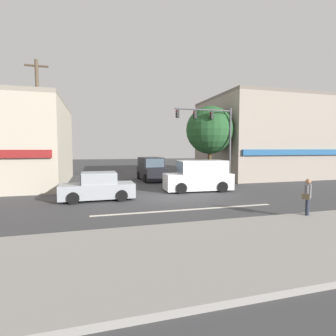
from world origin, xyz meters
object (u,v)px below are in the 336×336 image
Objects in this scene: utility_pole_near_left at (39,125)px; pedestrian_foreground_with_bag at (308,196)px; street_tree at (210,130)px; traffic_light_mast at (216,131)px; van_approaching_near at (151,169)px; van_waiting_far at (199,176)px; sedan_crossing_rightbound at (98,188)px.

pedestrian_foreground_with_bag is (11.93, -10.12, -3.51)m from utility_pole_near_left.
traffic_light_mast is at bearing -100.75° from street_tree.
van_approaching_near reaches higher than pedestrian_foreground_with_bag.
street_tree is 0.77× the size of utility_pole_near_left.
van_approaching_near is at bearing 29.29° from utility_pole_near_left.
pedestrian_foreground_with_bag is at bearing -79.20° from van_waiting_far.
van_approaching_near reaches higher than sedan_crossing_rightbound.
traffic_light_mast is 11.08m from pedestrian_foreground_with_bag.
sedan_crossing_rightbound is at bearing -44.73° from utility_pole_near_left.
utility_pole_near_left is 12.87m from traffic_light_mast.
utility_pole_near_left reaches higher than sedan_crossing_rightbound.
traffic_light_mast is (12.87, 0.40, -0.16)m from utility_pole_near_left.
utility_pole_near_left is 1.39× the size of traffic_light_mast.
sedan_crossing_rightbound is (-9.26, -3.98, -3.59)m from traffic_light_mast.
traffic_light_mast is at bearing 46.03° from van_waiting_far.
van_approaching_near is (8.50, 4.77, -3.45)m from utility_pole_near_left.
street_tree is at bearing 84.02° from pedestrian_foreground_with_bag.
traffic_light_mast is at bearing 23.27° from sedan_crossing_rightbound.
traffic_light_mast is at bearing 84.89° from pedestrian_foreground_with_bag.
traffic_light_mast is 1.33× the size of van_approaching_near.
utility_pole_near_left is (-13.23, -2.30, -0.07)m from street_tree.
pedestrian_foreground_with_bag is (-1.30, -12.42, -3.57)m from street_tree.
utility_pole_near_left is at bearing -150.71° from van_approaching_near.
street_tree reaches higher than traffic_light_mast.
street_tree is 1.41× the size of van_waiting_far.
pedestrian_foreground_with_bag is (-0.94, -10.52, -3.35)m from traffic_light_mast.
sedan_crossing_rightbound is 10.58m from pedestrian_foreground_with_bag.
van_approaching_near is (-1.91, 6.91, 0.00)m from van_waiting_far.
sedan_crossing_rightbound is at bearing -168.11° from van_waiting_far.
street_tree is 3.96× the size of pedestrian_foreground_with_bag.
utility_pole_near_left is 11.17m from van_waiting_far.
van_approaching_near is (4.89, 8.34, 0.29)m from sedan_crossing_rightbound.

